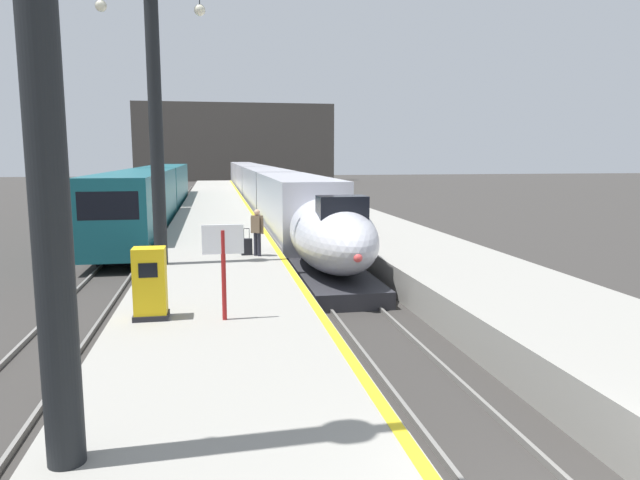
{
  "coord_description": "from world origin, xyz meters",
  "views": [
    {
      "loc": [
        -4.1,
        -5.08,
        4.66
      ],
      "look_at": [
        -0.59,
        14.04,
        1.8
      ],
      "focal_mm": 32.42,
      "sensor_mm": 36.0,
      "label": 1
    }
  ],
  "objects_px": {
    "highspeed_train_main": "(259,185)",
    "passenger_near_edge": "(257,229)",
    "station_column_mid": "(155,96)",
    "rolling_suitcase": "(247,247)",
    "ticket_machine_yellow": "(150,286)",
    "regional_train_adjacent": "(155,192)",
    "departure_info_board": "(223,253)"
  },
  "relations": [
    {
      "from": "regional_train_adjacent",
      "to": "station_column_mid",
      "type": "relative_size",
      "value": 4.0
    },
    {
      "from": "rolling_suitcase",
      "to": "ticket_machine_yellow",
      "type": "xyz_separation_m",
      "value": [
        -2.57,
        -7.96,
        0.44
      ]
    },
    {
      "from": "highspeed_train_main",
      "to": "regional_train_adjacent",
      "type": "distance_m",
      "value": 14.78
    },
    {
      "from": "station_column_mid",
      "to": "departure_info_board",
      "type": "xyz_separation_m",
      "value": [
        1.96,
        -7.06,
        -4.0
      ]
    },
    {
      "from": "passenger_near_edge",
      "to": "rolling_suitcase",
      "type": "xyz_separation_m",
      "value": [
        -0.37,
        0.26,
        -0.69
      ]
    },
    {
      "from": "highspeed_train_main",
      "to": "ticket_machine_yellow",
      "type": "relative_size",
      "value": 47.77
    },
    {
      "from": "passenger_near_edge",
      "to": "departure_info_board",
      "type": "bearing_deg",
      "value": -99.33
    },
    {
      "from": "regional_train_adjacent",
      "to": "departure_info_board",
      "type": "relative_size",
      "value": 17.26
    },
    {
      "from": "passenger_near_edge",
      "to": "ticket_machine_yellow",
      "type": "height_order",
      "value": "passenger_near_edge"
    },
    {
      "from": "passenger_near_edge",
      "to": "highspeed_train_main",
      "type": "bearing_deg",
      "value": 85.45
    },
    {
      "from": "regional_train_adjacent",
      "to": "station_column_mid",
      "type": "xyz_separation_m",
      "value": [
        2.2,
        -21.52,
        4.42
      ]
    },
    {
      "from": "highspeed_train_main",
      "to": "rolling_suitcase",
      "type": "bearing_deg",
      "value": -95.23
    },
    {
      "from": "regional_train_adjacent",
      "to": "station_column_mid",
      "type": "bearing_deg",
      "value": -84.16
    },
    {
      "from": "regional_train_adjacent",
      "to": "rolling_suitcase",
      "type": "bearing_deg",
      "value": -75.8
    },
    {
      "from": "highspeed_train_main",
      "to": "passenger_near_edge",
      "type": "relative_size",
      "value": 45.22
    },
    {
      "from": "highspeed_train_main",
      "to": "ticket_machine_yellow",
      "type": "height_order",
      "value": "highspeed_train_main"
    },
    {
      "from": "highspeed_train_main",
      "to": "departure_info_board",
      "type": "height_order",
      "value": "highspeed_train_main"
    },
    {
      "from": "station_column_mid",
      "to": "departure_info_board",
      "type": "height_order",
      "value": "station_column_mid"
    },
    {
      "from": "passenger_near_edge",
      "to": "departure_info_board",
      "type": "relative_size",
      "value": 0.8
    },
    {
      "from": "highspeed_train_main",
      "to": "ticket_machine_yellow",
      "type": "xyz_separation_m",
      "value": [
        -5.55,
        -40.56,
        -0.18
      ]
    },
    {
      "from": "regional_train_adjacent",
      "to": "ticket_machine_yellow",
      "type": "distance_m",
      "value": 28.31
    },
    {
      "from": "ticket_machine_yellow",
      "to": "departure_info_board",
      "type": "bearing_deg",
      "value": -13.7
    },
    {
      "from": "station_column_mid",
      "to": "departure_info_board",
      "type": "bearing_deg",
      "value": -74.49
    },
    {
      "from": "passenger_near_edge",
      "to": "rolling_suitcase",
      "type": "distance_m",
      "value": 0.82
    },
    {
      "from": "rolling_suitcase",
      "to": "highspeed_train_main",
      "type": "bearing_deg",
      "value": 84.77
    },
    {
      "from": "highspeed_train_main",
      "to": "ticket_machine_yellow",
      "type": "bearing_deg",
      "value": -97.79
    },
    {
      "from": "rolling_suitcase",
      "to": "departure_info_board",
      "type": "relative_size",
      "value": 0.46
    },
    {
      "from": "rolling_suitcase",
      "to": "ticket_machine_yellow",
      "type": "relative_size",
      "value": 0.61
    },
    {
      "from": "highspeed_train_main",
      "to": "passenger_near_edge",
      "type": "bearing_deg",
      "value": -94.55
    },
    {
      "from": "rolling_suitcase",
      "to": "ticket_machine_yellow",
      "type": "height_order",
      "value": "ticket_machine_yellow"
    },
    {
      "from": "station_column_mid",
      "to": "rolling_suitcase",
      "type": "height_order",
      "value": "station_column_mid"
    },
    {
      "from": "station_column_mid",
      "to": "passenger_near_edge",
      "type": "distance_m",
      "value": 5.68
    }
  ]
}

